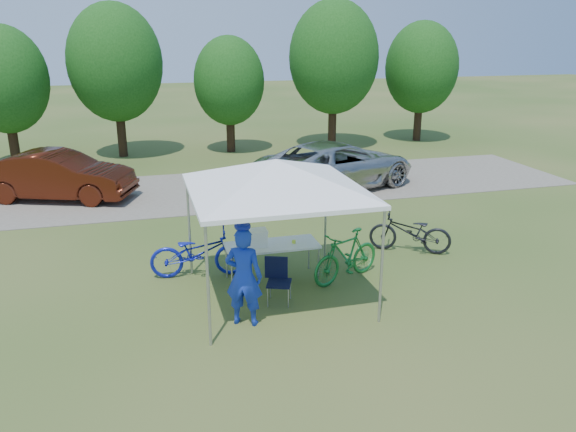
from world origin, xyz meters
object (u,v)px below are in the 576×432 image
bike_blue (199,252)px  cooler (255,238)px  cyclist (244,277)px  sedan (58,176)px  folding_table (272,246)px  bike_dark (410,232)px  minivan (336,165)px  folding_chair (278,276)px  bike_green (346,256)px

bike_blue → cooler: bearing=-111.3°
cyclist → sedan: 9.94m
folding_table → cooler: bearing=-180.0°
cyclist → bike_dark: bearing=-127.1°
minivan → bike_dark: bearing=154.6°
bike_blue → minivan: size_ratio=0.36×
bike_blue → bike_dark: bike_blue is taller
cooler → minivan: size_ratio=0.08×
cyclist → bike_blue: bearing=-52.0°
bike_dark → sedan: sedan is taller
folding_chair → bike_dark: 3.95m
minivan → sedan: minivan is taller
folding_chair → minivan: 8.32m
sedan → minivan: bearing=-76.4°
folding_table → bike_dark: 3.54m
cyclist → minivan: cyclist is taller
bike_blue → bike_dark: (4.91, 0.08, -0.04)m
minivan → sedan: bearing=60.4°
cyclist → sedan: (-4.00, 9.10, -0.13)m
folding_table → bike_blue: size_ratio=0.94×
cooler → bike_green: size_ratio=0.27×
cyclist → sedan: cyclist is taller
folding_chair → bike_blue: bearing=151.1°
bike_blue → minivan: minivan is taller
bike_dark → minivan: minivan is taller
folding_chair → bike_blue: (-1.32, 1.56, 0.02)m
folding_chair → bike_dark: (3.59, 1.64, -0.01)m
minivan → bike_green: bearing=138.9°
folding_chair → minivan: bearing=83.5°
cooler → folding_table: bearing=0.0°
folding_chair → cyclist: bearing=-117.0°
bike_blue → bike_dark: bearing=-82.5°
cyclist → bike_dark: cyclist is taller
bike_dark → sedan: (-8.37, 6.76, 0.27)m
bike_green → bike_blue: bearing=-133.4°
folding_table → bike_blue: bike_blue is taller
bike_dark → minivan: size_ratio=0.34×
folding_chair → bike_green: bearing=40.1°
cooler → bike_green: 1.91m
bike_blue → bike_green: size_ratio=1.13×
folding_table → bike_blue: bearing=158.1°
cooler → minivan: minivan is taller
folding_table → bike_green: bearing=-15.9°
bike_dark → folding_chair: bearing=-36.2°
sedan → folding_chair: bearing=-130.0°
bike_dark → cyclist: bearing=-32.5°
bike_blue → sedan: size_ratio=0.45×
cyclist → bike_dark: (4.37, 2.34, -0.40)m
folding_chair → minivan: minivan is taller
folding_chair → cooler: bearing=123.6°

